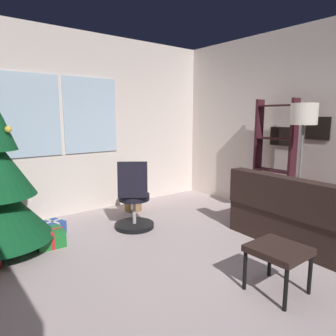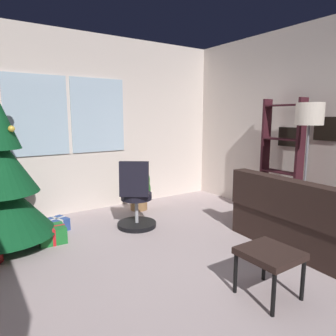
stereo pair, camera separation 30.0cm
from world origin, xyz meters
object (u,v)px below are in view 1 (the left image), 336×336
(gift_box_green, at_px, (50,238))
(bookshelf, at_px, (274,167))
(couch, at_px, (328,223))
(gift_box_blue, at_px, (53,228))
(footstool, at_px, (278,253))
(floor_lamp, at_px, (303,124))
(potted_plant, at_px, (134,198))
(office_chair, at_px, (134,203))

(gift_box_green, height_order, bookshelf, bookshelf)
(couch, bearing_deg, gift_box_blue, 135.56)
(couch, distance_m, footstool, 1.42)
(gift_box_blue, xyz_separation_m, floor_lamp, (2.68, -2.00, 1.39))
(bookshelf, bearing_deg, potted_plant, 133.29)
(bookshelf, bearing_deg, office_chair, 156.06)
(bookshelf, relative_size, potted_plant, 2.91)
(floor_lamp, relative_size, potted_plant, 2.77)
(couch, distance_m, potted_plant, 2.92)
(office_chair, bearing_deg, couch, -51.35)
(couch, distance_m, floor_lamp, 1.29)
(potted_plant, bearing_deg, footstool, -95.88)
(floor_lamp, bearing_deg, footstool, -156.32)
(footstool, xyz_separation_m, office_chair, (-0.17, 2.15, 0.01))
(gift_box_green, distance_m, floor_lamp, 3.55)
(office_chair, bearing_deg, floor_lamp, -40.82)
(couch, relative_size, floor_lamp, 1.18)
(gift_box_green, xyz_separation_m, floor_lamp, (2.84, -1.63, 1.38))
(gift_box_green, relative_size, office_chair, 0.34)
(office_chair, bearing_deg, gift_box_blue, 151.47)
(couch, xyz_separation_m, bookshelf, (0.44, 1.07, 0.51))
(office_chair, height_order, floor_lamp, floor_lamp)
(gift_box_blue, bearing_deg, office_chair, -28.53)
(gift_box_blue, height_order, floor_lamp, floor_lamp)
(potted_plant, bearing_deg, gift_box_blue, -171.39)
(gift_box_blue, bearing_deg, gift_box_green, -113.21)
(bookshelf, relative_size, floor_lamp, 1.05)
(gift_box_blue, bearing_deg, floor_lamp, -36.80)
(couch, xyz_separation_m, gift_box_green, (-2.70, 2.11, -0.19))
(bookshelf, height_order, potted_plant, bookshelf)
(gift_box_blue, height_order, potted_plant, potted_plant)
(bookshelf, bearing_deg, couch, -112.28)
(footstool, distance_m, potted_plant, 2.92)
(footstool, height_order, office_chair, office_chair)
(couch, relative_size, office_chair, 2.10)
(potted_plant, bearing_deg, bookshelf, -46.71)
(office_chair, xyz_separation_m, potted_plant, (0.47, 0.74, -0.17))
(footstool, height_order, gift_box_blue, footstool)
(footstool, distance_m, floor_lamp, 2.01)
(gift_box_green, bearing_deg, potted_plant, 20.34)
(bookshelf, height_order, floor_lamp, bookshelf)
(office_chair, relative_size, floor_lamp, 0.56)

